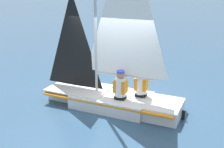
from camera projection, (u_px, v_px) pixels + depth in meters
name	position (u px, v px, depth m)	size (l,w,h in m)	color
ground_plane	(112.00, 106.00, 8.05)	(260.00, 260.00, 0.00)	#2D4C6B
sailboat_main	(112.00, 83.00, 7.83)	(2.42, 4.06, 4.91)	silver
sailor_helm	(120.00, 90.00, 7.54)	(0.38, 0.40, 1.16)	black
sailor_crew	(141.00, 87.00, 7.71)	(0.38, 0.40, 1.16)	black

